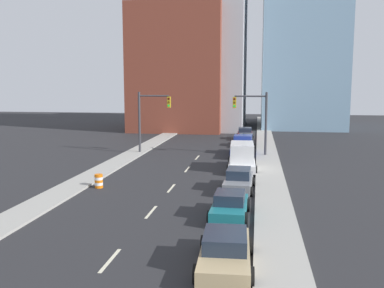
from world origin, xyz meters
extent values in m
cube|color=#9E9B93|center=(-6.78, 44.49, 0.07)|extent=(2.16, 88.98, 0.14)
cube|color=#9E9B93|center=(6.78, 44.49, 0.07)|extent=(2.16, 88.98, 0.14)
cube|color=beige|center=(0.00, 9.06, 0.00)|extent=(0.16, 2.40, 0.01)
cube|color=beige|center=(0.00, 15.77, 0.00)|extent=(0.16, 2.40, 0.01)
cube|color=beige|center=(0.00, 21.41, 0.00)|extent=(0.16, 2.40, 0.01)
cube|color=beige|center=(0.00, 28.15, 0.00)|extent=(0.16, 2.40, 0.01)
cube|color=beige|center=(0.00, 34.17, 0.00)|extent=(0.16, 2.40, 0.01)
cube|color=brown|center=(-6.57, 61.81, 9.50)|extent=(14.00, 16.00, 18.99)
cube|color=#A8A8AD|center=(-2.51, 65.81, 15.80)|extent=(12.00, 20.00, 31.61)
cube|color=#7A9EB7|center=(12.88, 69.81, 15.70)|extent=(13.00, 20.00, 31.40)
cylinder|color=#38383D|center=(-6.31, 36.05, 3.17)|extent=(0.24, 0.24, 6.35)
cylinder|color=#38383D|center=(-4.75, 36.05, 5.95)|extent=(3.13, 0.16, 0.16)
cube|color=#B79319|center=(-3.18, 36.05, 5.32)|extent=(0.34, 0.32, 1.10)
cylinder|color=#4C0C0C|center=(-3.18, 35.88, 5.66)|extent=(0.22, 0.04, 0.22)
cylinder|color=#593F0C|center=(-3.18, 35.88, 5.32)|extent=(0.22, 0.04, 0.22)
cylinder|color=#26E53F|center=(-3.18, 35.88, 4.98)|extent=(0.22, 0.04, 0.22)
cylinder|color=#38383D|center=(6.59, 36.05, 3.17)|extent=(0.24, 0.24, 6.35)
cylinder|color=#38383D|center=(5.02, 36.05, 5.95)|extent=(3.13, 0.16, 0.16)
cube|color=#B79319|center=(3.46, 36.05, 5.32)|extent=(0.34, 0.32, 1.10)
cylinder|color=#4C0C0C|center=(3.46, 35.88, 5.66)|extent=(0.22, 0.04, 0.22)
cylinder|color=#593F0C|center=(3.46, 35.88, 5.32)|extent=(0.22, 0.04, 0.22)
cylinder|color=#26E53F|center=(3.46, 35.88, 4.98)|extent=(0.22, 0.04, 0.22)
cylinder|color=orange|center=(-4.95, 20.78, 0.10)|extent=(0.56, 0.56, 0.19)
cylinder|color=white|center=(-4.95, 20.78, 0.29)|extent=(0.56, 0.56, 0.19)
cylinder|color=orange|center=(-4.95, 20.78, 0.47)|extent=(0.56, 0.56, 0.19)
cylinder|color=white|center=(-4.95, 20.78, 0.67)|extent=(0.56, 0.56, 0.19)
cylinder|color=orange|center=(-4.95, 20.78, 0.85)|extent=(0.56, 0.56, 0.19)
cube|color=tan|center=(4.62, 9.09, 0.50)|extent=(2.05, 4.84, 0.62)
cube|color=#1E2838|center=(4.62, 9.09, 1.11)|extent=(1.72, 2.21, 0.59)
cylinder|color=black|center=(3.60, 10.53, 0.36)|extent=(0.25, 0.72, 0.71)
cylinder|color=black|center=(5.53, 10.60, 0.36)|extent=(0.25, 0.72, 0.71)
cylinder|color=black|center=(3.72, 7.57, 0.36)|extent=(0.25, 0.72, 0.71)
cylinder|color=black|center=(5.64, 7.65, 0.36)|extent=(0.25, 0.72, 0.71)
cube|color=#196B75|center=(4.39, 15.45, 0.50)|extent=(1.84, 4.25, 0.61)
cube|color=#1E2838|center=(4.39, 15.45, 1.10)|extent=(1.58, 1.93, 0.58)
cylinder|color=black|center=(3.51, 16.77, 0.36)|extent=(0.24, 0.72, 0.72)
cylinder|color=black|center=(5.32, 16.73, 0.36)|extent=(0.24, 0.72, 0.72)
cylinder|color=black|center=(3.45, 14.16, 0.36)|extent=(0.24, 0.72, 0.72)
cylinder|color=black|center=(5.26, 14.12, 0.36)|extent=(0.24, 0.72, 0.72)
cube|color=slate|center=(4.58, 21.55, 0.52)|extent=(1.88, 4.80, 0.69)
cube|color=#1E2838|center=(4.58, 21.55, 1.17)|extent=(1.59, 2.18, 0.62)
cylinder|color=black|center=(3.74, 23.05, 0.31)|extent=(0.24, 0.62, 0.62)
cylinder|color=black|center=(5.53, 22.99, 0.31)|extent=(0.24, 0.62, 0.62)
cylinder|color=black|center=(3.64, 20.11, 0.31)|extent=(0.24, 0.62, 0.62)
cylinder|color=black|center=(5.43, 20.05, 0.31)|extent=(0.24, 0.62, 0.62)
cube|color=silver|center=(4.53, 28.84, 0.49)|extent=(2.35, 6.11, 0.60)
cube|color=silver|center=(4.55, 28.54, 1.52)|extent=(2.01, 3.81, 1.47)
cylinder|color=black|center=(3.37, 30.66, 0.35)|extent=(0.25, 0.71, 0.70)
cylinder|color=black|center=(5.56, 30.75, 0.35)|extent=(0.25, 0.71, 0.70)
cylinder|color=black|center=(3.51, 26.93, 0.35)|extent=(0.25, 0.71, 0.70)
cylinder|color=black|center=(5.70, 27.01, 0.35)|extent=(0.25, 0.71, 0.70)
cube|color=navy|center=(4.30, 36.22, 0.63)|extent=(2.12, 6.29, 0.86)
cube|color=navy|center=(4.31, 37.16, 1.49)|extent=(1.82, 1.90, 0.87)
cylinder|color=black|center=(3.27, 38.18, 0.36)|extent=(0.23, 0.72, 0.71)
cylinder|color=black|center=(5.38, 38.15, 0.36)|extent=(0.23, 0.72, 0.71)
cylinder|color=black|center=(3.22, 34.29, 0.36)|extent=(0.23, 0.72, 0.71)
cylinder|color=black|center=(5.33, 34.26, 0.36)|extent=(0.23, 0.72, 0.71)
cube|color=black|center=(4.47, 43.06, 0.50)|extent=(1.92, 4.72, 0.66)
cube|color=#1E2838|center=(4.47, 43.06, 1.13)|extent=(1.62, 2.15, 0.60)
cylinder|color=black|center=(3.50, 44.48, 0.32)|extent=(0.24, 0.64, 0.63)
cylinder|color=black|center=(5.33, 44.54, 0.32)|extent=(0.24, 0.64, 0.63)
cylinder|color=black|center=(3.61, 41.59, 0.32)|extent=(0.24, 0.64, 0.63)
cylinder|color=black|center=(5.43, 41.65, 0.32)|extent=(0.24, 0.64, 0.63)
cube|color=maroon|center=(4.17, 49.28, 0.53)|extent=(2.08, 4.46, 0.72)
cube|color=#1E2838|center=(4.17, 49.28, 1.22)|extent=(1.75, 2.04, 0.65)
cylinder|color=black|center=(3.13, 50.60, 0.31)|extent=(0.25, 0.63, 0.62)
cylinder|color=black|center=(5.09, 50.68, 0.31)|extent=(0.25, 0.63, 0.62)
cylinder|color=black|center=(3.24, 47.88, 0.31)|extent=(0.25, 0.63, 0.62)
cylinder|color=black|center=(5.21, 47.97, 0.31)|extent=(0.25, 0.63, 0.62)
camera|label=1|loc=(5.75, -6.65, 6.97)|focal=40.00mm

